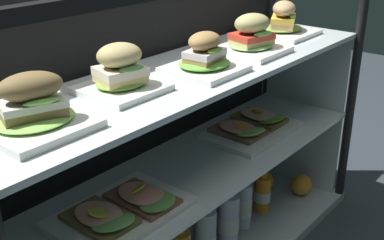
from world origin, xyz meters
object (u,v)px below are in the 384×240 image
(open_sandwich_tray_mid_left, at_px, (252,127))
(open_sandwich_tray_near_right_corner, at_px, (122,210))
(juice_bottle_tucked_behind, at_px, (244,204))
(juice_bottle_front_left_end, at_px, (205,236))
(orange_fruit_beside_bottles, at_px, (301,185))
(plated_roll_sandwich_right_of_center, at_px, (283,23))
(orange_fruit_near_left_post, at_px, (265,181))
(plated_roll_sandwich_near_right_corner, at_px, (34,110))
(plated_roll_sandwich_left_of_center, at_px, (121,73))
(juice_bottle_front_second, at_px, (262,192))
(plated_roll_sandwich_near_left_corner, at_px, (205,58))
(juice_bottle_near_post, at_px, (229,219))
(plated_roll_sandwich_far_right, at_px, (252,38))

(open_sandwich_tray_mid_left, bearing_deg, open_sandwich_tray_near_right_corner, -176.92)
(open_sandwich_tray_mid_left, bearing_deg, juice_bottle_tucked_behind, -165.26)
(open_sandwich_tray_near_right_corner, height_order, juice_bottle_tucked_behind, open_sandwich_tray_near_right_corner)
(juice_bottle_front_left_end, xyz_separation_m, juice_bottle_tucked_behind, (0.23, 0.01, 0.00))
(orange_fruit_beside_bottles, bearing_deg, plated_roll_sandwich_right_of_center, 133.41)
(juice_bottle_front_left_end, relative_size, orange_fruit_near_left_post, 3.19)
(plated_roll_sandwich_near_right_corner, distance_m, orange_fruit_beside_bottles, 1.29)
(plated_roll_sandwich_right_of_center, relative_size, open_sandwich_tray_near_right_corner, 0.61)
(juice_bottle_front_left_end, bearing_deg, plated_roll_sandwich_near_right_corner, 179.37)
(open_sandwich_tray_near_right_corner, bearing_deg, plated_roll_sandwich_right_of_center, 3.51)
(plated_roll_sandwich_left_of_center, height_order, juice_bottle_front_second, plated_roll_sandwich_left_of_center)
(open_sandwich_tray_mid_left, bearing_deg, plated_roll_sandwich_near_left_corner, -172.22)
(orange_fruit_near_left_post, bearing_deg, juice_bottle_front_left_end, -169.99)
(juice_bottle_near_post, height_order, juice_bottle_tucked_behind, juice_bottle_near_post)
(plated_roll_sandwich_near_left_corner, bearing_deg, plated_roll_sandwich_right_of_center, 6.71)
(plated_roll_sandwich_near_right_corner, xyz_separation_m, orange_fruit_beside_bottles, (1.11, -0.05, -0.65))
(plated_roll_sandwich_near_right_corner, height_order, juice_bottle_tucked_behind, plated_roll_sandwich_near_right_corner)
(plated_roll_sandwich_near_left_corner, bearing_deg, juice_bottle_front_left_end, 28.40)
(plated_roll_sandwich_near_left_corner, height_order, plated_roll_sandwich_right_of_center, plated_roll_sandwich_right_of_center)
(juice_bottle_front_left_end, distance_m, juice_bottle_tucked_behind, 0.23)
(juice_bottle_front_second, distance_m, orange_fruit_beside_bottles, 0.21)
(plated_roll_sandwich_right_of_center, relative_size, juice_bottle_front_second, 1.05)
(plated_roll_sandwich_far_right, height_order, juice_bottle_near_post, plated_roll_sandwich_far_right)
(plated_roll_sandwich_near_left_corner, relative_size, plated_roll_sandwich_far_right, 0.98)
(plated_roll_sandwich_near_right_corner, height_order, plated_roll_sandwich_right_of_center, plated_roll_sandwich_near_right_corner)
(plated_roll_sandwich_right_of_center, height_order, juice_bottle_near_post, plated_roll_sandwich_right_of_center)
(open_sandwich_tray_near_right_corner, relative_size, orange_fruit_near_left_post, 4.70)
(orange_fruit_near_left_post, bearing_deg, juice_bottle_near_post, -165.74)
(open_sandwich_tray_mid_left, height_order, juice_bottle_front_second, open_sandwich_tray_mid_left)
(orange_fruit_near_left_post, bearing_deg, plated_roll_sandwich_near_left_corner, -168.72)
(plated_roll_sandwich_far_right, relative_size, juice_bottle_front_left_end, 0.83)
(plated_roll_sandwich_near_left_corner, bearing_deg, plated_roll_sandwich_far_right, 2.81)
(juice_bottle_front_left_end, height_order, juice_bottle_near_post, juice_bottle_near_post)
(orange_fruit_beside_bottles, bearing_deg, plated_roll_sandwich_far_right, 173.77)
(plated_roll_sandwich_near_left_corner, height_order, open_sandwich_tray_near_right_corner, plated_roll_sandwich_near_left_corner)
(plated_roll_sandwich_near_right_corner, xyz_separation_m, plated_roll_sandwich_right_of_center, (1.03, 0.04, 0.00))
(open_sandwich_tray_near_right_corner, xyz_separation_m, open_sandwich_tray_mid_left, (0.64, 0.03, 0.00))
(juice_bottle_front_second, bearing_deg, plated_roll_sandwich_left_of_center, 178.03)
(plated_roll_sandwich_left_of_center, height_order, juice_bottle_near_post, plated_roll_sandwich_left_of_center)
(juice_bottle_front_left_end, bearing_deg, orange_fruit_near_left_post, 10.01)
(plated_roll_sandwich_near_left_corner, distance_m, juice_bottle_near_post, 0.61)
(juice_bottle_front_left_end, bearing_deg, plated_roll_sandwich_far_right, -1.81)
(plated_roll_sandwich_near_right_corner, relative_size, plated_roll_sandwich_right_of_center, 0.98)
(plated_roll_sandwich_near_left_corner, xyz_separation_m, open_sandwich_tray_mid_left, (0.32, 0.04, -0.32))
(plated_roll_sandwich_near_right_corner, bearing_deg, open_sandwich_tray_mid_left, 1.33)
(open_sandwich_tray_near_right_corner, distance_m, orange_fruit_beside_bottles, 0.97)
(plated_roll_sandwich_near_left_corner, bearing_deg, orange_fruit_near_left_post, 11.28)
(juice_bottle_tucked_behind, height_order, orange_fruit_beside_bottles, juice_bottle_tucked_behind)
(plated_roll_sandwich_left_of_center, relative_size, juice_bottle_front_left_end, 0.79)
(plated_roll_sandwich_near_right_corner, relative_size, juice_bottle_near_post, 0.80)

